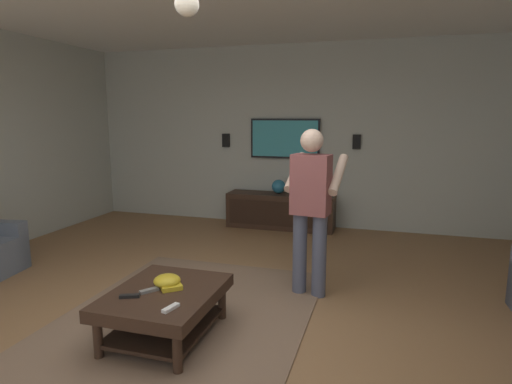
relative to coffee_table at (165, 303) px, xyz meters
The scene contains 15 objects.
ground_plane 0.46m from the coffee_table, 51.73° to the right, with size 8.83×8.83×0.00m, color olive.
wall_back_tv 4.12m from the coffee_table, ahead, with size 0.10×7.22×2.87m, color #B2B7AD.
area_rug 0.35m from the coffee_table, ahead, with size 3.07×2.12×0.01m, color #7A604C.
coffee_table is the anchor object (origin of this frame).
media_console 3.62m from the coffee_table, ahead, with size 0.45×1.70×0.55m.
tv 4.02m from the coffee_table, ahead, with size 0.05×1.12×0.63m.
person_standing 1.66m from the coffee_table, 38.64° to the right, with size 0.58×0.59×1.64m.
bowl 0.17m from the coffee_table, 10.99° to the left, with size 0.22×0.22×0.10m, color gold.
remote_white 0.38m from the coffee_table, 144.24° to the right, with size 0.15×0.04×0.02m, color white.
remote_black 0.30m from the coffee_table, 137.96° to the left, with size 0.15×0.04×0.02m, color black.
remote_grey 0.17m from the coffee_table, 124.71° to the left, with size 0.15×0.04×0.02m, color slate.
book 0.14m from the coffee_table, ahead, with size 0.22×0.16×0.04m, color gold.
vase_round 3.68m from the coffee_table, ahead, with size 0.22×0.22×0.22m, color teal.
wall_speaker_left 4.19m from the coffee_table, 17.19° to the right, with size 0.06×0.12×0.22m, color black.
wall_speaker_right 4.12m from the coffee_table, 13.57° to the left, with size 0.06×0.12×0.22m, color black.
Camera 1 is at (-3.06, -1.33, 1.75)m, focal length 29.92 mm.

